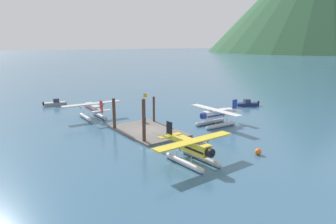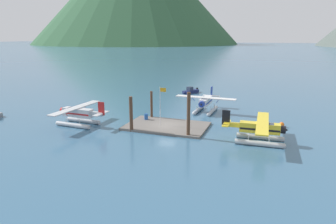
{
  "view_description": "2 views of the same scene",
  "coord_description": "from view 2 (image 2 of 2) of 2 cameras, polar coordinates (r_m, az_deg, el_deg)",
  "views": [
    {
      "loc": [
        37.13,
        -23.31,
        12.94
      ],
      "look_at": [
        -0.07,
        3.75,
        2.54
      ],
      "focal_mm": 32.52,
      "sensor_mm": 36.0,
      "label": 1
    },
    {
      "loc": [
        14.23,
        -39.87,
        12.88
      ],
      "look_at": [
        -0.29,
        1.42,
        1.9
      ],
      "focal_mm": 32.43,
      "sensor_mm": 36.0,
      "label": 2
    }
  ],
  "objects": [
    {
      "name": "seaplane_white_bow_right",
      "position": [
        52.95,
        7.09,
        1.65
      ],
      "size": [
        10.44,
        7.98,
        3.84
      ],
      "color": "#B7BABF",
      "rests_on": "ground"
    },
    {
      "name": "boat_navy_open_north",
      "position": [
        70.65,
        4.23,
        3.95
      ],
      "size": [
        3.22,
        4.49,
        1.5
      ],
      "color": "navy",
      "rests_on": "ground"
    },
    {
      "name": "mooring_buoy",
      "position": [
        47.03,
        20.57,
        -2.25
      ],
      "size": [
        0.76,
        0.76,
        0.76
      ],
      "primitive_type": "sphere",
      "color": "orange",
      "rests_on": "ground"
    },
    {
      "name": "piling_far_left",
      "position": [
        48.25,
        -3.12,
        1.31
      ],
      "size": [
        0.38,
        0.38,
        4.46
      ],
      "primitive_type": "cylinder",
      "color": "#4C3323",
      "rests_on": "ground"
    },
    {
      "name": "piling_near_left",
      "position": [
        41.91,
        -6.95,
        -0.42
      ],
      "size": [
        0.48,
        0.48,
        4.91
      ],
      "primitive_type": "cylinder",
      "color": "#4C3323",
      "rests_on": "ground"
    },
    {
      "name": "ground_plane",
      "position": [
        44.25,
        -0.26,
        -2.84
      ],
      "size": [
        1200.0,
        1200.0,
        0.0
      ],
      "primitive_type": "plane",
      "color": "#38607F"
    },
    {
      "name": "seaplane_silver_port_aft",
      "position": [
        46.79,
        -16.59,
        -0.49
      ],
      "size": [
        7.98,
        10.45,
        3.84
      ],
      "color": "#B7BABF",
      "rests_on": "ground"
    },
    {
      "name": "piling_near_right",
      "position": [
        39.26,
        3.87,
        -0.55
      ],
      "size": [
        0.46,
        0.46,
        5.97
      ],
      "primitive_type": "cylinder",
      "color": "#4C3323",
      "rests_on": "ground"
    },
    {
      "name": "dock_platform",
      "position": [
        44.2,
        -0.26,
        -2.65
      ],
      "size": [
        11.66,
        7.57,
        0.3
      ],
      "primitive_type": "cube",
      "color": "#66605B",
      "rests_on": "ground"
    },
    {
      "name": "seaplane_yellow_stbd_aft",
      "position": [
        39.08,
        16.87,
        -3.35
      ],
      "size": [
        7.98,
        10.43,
        3.84
      ],
      "color": "#B7BABF",
      "rests_on": "ground"
    },
    {
      "name": "fuel_drum",
      "position": [
        47.11,
        -4.14,
        -0.88
      ],
      "size": [
        0.62,
        0.62,
        0.88
      ],
      "color": "#1E4C99",
      "rests_on": "dock_platform"
    },
    {
      "name": "flagpole",
      "position": [
        43.51,
        -1.33,
        2.07
      ],
      "size": [
        0.95,
        0.1,
        5.62
      ],
      "color": "silver",
      "rests_on": "dock_platform"
    }
  ]
}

